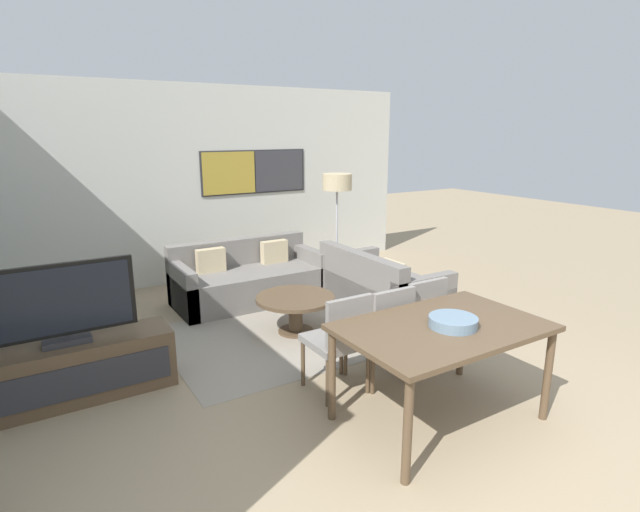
{
  "coord_description": "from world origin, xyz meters",
  "views": [
    {
      "loc": [
        -2.41,
        -1.7,
        2.16
      ],
      "look_at": [
        0.1,
        2.38,
        0.95
      ],
      "focal_mm": 28.0,
      "sensor_mm": 36.0,
      "label": 1
    }
  ],
  "objects_px": {
    "dining_table": "(442,335)",
    "dining_chair_centre": "(383,327)",
    "sofa_main": "(247,280)",
    "floor_lamp": "(337,189)",
    "sofa_side": "(379,290)",
    "tv_console": "(71,371)",
    "fruit_bowl": "(453,321)",
    "coffee_table": "(295,306)",
    "dining_chair_right": "(416,316)",
    "television": "(62,304)",
    "dining_chair_left": "(340,337)"
  },
  "relations": [
    {
      "from": "coffee_table",
      "to": "dining_chair_centre",
      "type": "bearing_deg",
      "value": -85.23
    },
    {
      "from": "tv_console",
      "to": "dining_table",
      "type": "xyz_separation_m",
      "value": [
        2.35,
        -1.79,
        0.44
      ]
    },
    {
      "from": "sofa_side",
      "to": "dining_chair_right",
      "type": "relative_size",
      "value": 1.78
    },
    {
      "from": "dining_chair_right",
      "to": "floor_lamp",
      "type": "relative_size",
      "value": 0.55
    },
    {
      "from": "tv_console",
      "to": "dining_chair_centre",
      "type": "relative_size",
      "value": 1.81
    },
    {
      "from": "tv_console",
      "to": "coffee_table",
      "type": "bearing_deg",
      "value": 6.68
    },
    {
      "from": "sofa_main",
      "to": "sofa_side",
      "type": "xyz_separation_m",
      "value": [
        1.2,
        -1.23,
        -0.0
      ]
    },
    {
      "from": "tv_console",
      "to": "fruit_bowl",
      "type": "bearing_deg",
      "value": -37.79
    },
    {
      "from": "television",
      "to": "dining_chair_centre",
      "type": "distance_m",
      "value": 2.62
    },
    {
      "from": "dining_table",
      "to": "fruit_bowl",
      "type": "height_order",
      "value": "fruit_bowl"
    },
    {
      "from": "coffee_table",
      "to": "dining_chair_left",
      "type": "bearing_deg",
      "value": -103.11
    },
    {
      "from": "dining_table",
      "to": "floor_lamp",
      "type": "distance_m",
      "value": 3.47
    },
    {
      "from": "sofa_main",
      "to": "dining_chair_centre",
      "type": "xyz_separation_m",
      "value": [
        0.11,
        -2.67,
        0.24
      ]
    },
    {
      "from": "dining_table",
      "to": "fruit_bowl",
      "type": "relative_size",
      "value": 4.28
    },
    {
      "from": "fruit_bowl",
      "to": "floor_lamp",
      "type": "height_order",
      "value": "floor_lamp"
    },
    {
      "from": "sofa_side",
      "to": "dining_table",
      "type": "bearing_deg",
      "value": 152.95
    },
    {
      "from": "television",
      "to": "coffee_table",
      "type": "relative_size",
      "value": 1.28
    },
    {
      "from": "coffee_table",
      "to": "dining_chair_centre",
      "type": "xyz_separation_m",
      "value": [
        0.11,
        -1.37,
        0.2
      ]
    },
    {
      "from": "coffee_table",
      "to": "television",
      "type": "bearing_deg",
      "value": -173.34
    },
    {
      "from": "tv_console",
      "to": "fruit_bowl",
      "type": "distance_m",
      "value": 3.08
    },
    {
      "from": "dining_chair_left",
      "to": "dining_chair_right",
      "type": "height_order",
      "value": "same"
    },
    {
      "from": "sofa_main",
      "to": "dining_table",
      "type": "height_order",
      "value": "dining_table"
    },
    {
      "from": "dining_chair_centre",
      "to": "dining_chair_right",
      "type": "xyz_separation_m",
      "value": [
        0.43,
        0.05,
        0.0
      ]
    },
    {
      "from": "tv_console",
      "to": "sofa_main",
      "type": "bearing_deg",
      "value": 34.87
    },
    {
      "from": "sofa_main",
      "to": "floor_lamp",
      "type": "height_order",
      "value": "floor_lamp"
    },
    {
      "from": "dining_chair_left",
      "to": "dining_chair_centre",
      "type": "height_order",
      "value": "same"
    },
    {
      "from": "dining_table",
      "to": "dining_chair_left",
      "type": "bearing_deg",
      "value": 120.65
    },
    {
      "from": "sofa_side",
      "to": "dining_chair_left",
      "type": "bearing_deg",
      "value": 132.99
    },
    {
      "from": "sofa_side",
      "to": "floor_lamp",
      "type": "height_order",
      "value": "floor_lamp"
    },
    {
      "from": "coffee_table",
      "to": "floor_lamp",
      "type": "relative_size",
      "value": 0.54
    },
    {
      "from": "tv_console",
      "to": "dining_chair_right",
      "type": "height_order",
      "value": "dining_chair_right"
    },
    {
      "from": "coffee_table",
      "to": "dining_chair_right",
      "type": "height_order",
      "value": "dining_chair_right"
    },
    {
      "from": "dining_chair_right",
      "to": "fruit_bowl",
      "type": "bearing_deg",
      "value": -116.0
    },
    {
      "from": "dining_chair_left",
      "to": "dining_chair_centre",
      "type": "distance_m",
      "value": 0.43
    },
    {
      "from": "tv_console",
      "to": "sofa_main",
      "type": "height_order",
      "value": "sofa_main"
    },
    {
      "from": "television",
      "to": "sofa_side",
      "type": "relative_size",
      "value": 0.7
    },
    {
      "from": "tv_console",
      "to": "dining_chair_left",
      "type": "height_order",
      "value": "dining_chair_left"
    },
    {
      "from": "floor_lamp",
      "to": "tv_console",
      "type": "bearing_deg",
      "value": -158.31
    },
    {
      "from": "fruit_bowl",
      "to": "floor_lamp",
      "type": "bearing_deg",
      "value": 70.76
    },
    {
      "from": "dining_table",
      "to": "dining_chair_centre",
      "type": "xyz_separation_m",
      "value": [
        -0.0,
        0.69,
        -0.18
      ]
    },
    {
      "from": "dining_chair_right",
      "to": "sofa_main",
      "type": "bearing_deg",
      "value": 101.65
    },
    {
      "from": "dining_chair_right",
      "to": "dining_chair_centre",
      "type": "bearing_deg",
      "value": -173.22
    },
    {
      "from": "sofa_main",
      "to": "fruit_bowl",
      "type": "distance_m",
      "value": 3.46
    },
    {
      "from": "dining_chair_centre",
      "to": "dining_chair_left",
      "type": "bearing_deg",
      "value": 175.75
    },
    {
      "from": "coffee_table",
      "to": "floor_lamp",
      "type": "bearing_deg",
      "value": 41.55
    },
    {
      "from": "floor_lamp",
      "to": "dining_table",
      "type": "bearing_deg",
      "value": -110.15
    },
    {
      "from": "tv_console",
      "to": "television",
      "type": "xyz_separation_m",
      "value": [
        -0.0,
        0.0,
        0.58
      ]
    },
    {
      "from": "television",
      "to": "sofa_side",
      "type": "bearing_deg",
      "value": 5.53
    },
    {
      "from": "floor_lamp",
      "to": "sofa_side",
      "type": "bearing_deg",
      "value": -94.64
    },
    {
      "from": "floor_lamp",
      "to": "dining_chair_right",
      "type": "bearing_deg",
      "value": -106.9
    }
  ]
}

